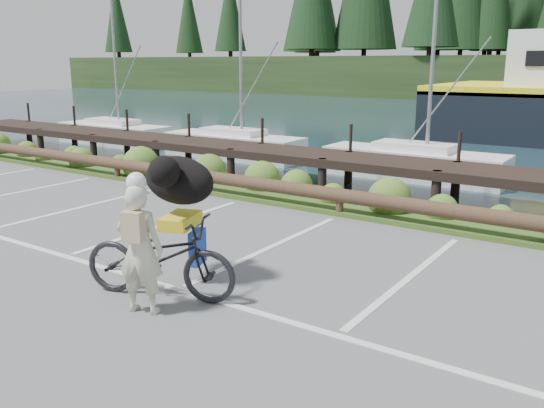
% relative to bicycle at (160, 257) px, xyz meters
% --- Properties ---
extents(ground, '(72.00, 72.00, 0.00)m').
position_rel_bicycle_xyz_m(ground, '(0.03, 0.72, -0.59)').
color(ground, '#555658').
extents(vegetation_strip, '(34.00, 1.60, 0.10)m').
position_rel_bicycle_xyz_m(vegetation_strip, '(0.03, 6.02, -0.54)').
color(vegetation_strip, '#3D5B21').
rests_on(vegetation_strip, ground).
extents(log_rail, '(32.00, 0.30, 0.60)m').
position_rel_bicycle_xyz_m(log_rail, '(0.03, 5.32, -0.59)').
color(log_rail, '#443021').
rests_on(log_rail, ground).
extents(bicycle, '(2.37, 1.44, 1.18)m').
position_rel_bicycle_xyz_m(bicycle, '(0.00, 0.00, 0.00)').
color(bicycle, black).
rests_on(bicycle, ground).
extents(cyclist, '(0.73, 0.59, 1.73)m').
position_rel_bicycle_xyz_m(cyclist, '(0.16, -0.50, 0.28)').
color(cyclist, beige).
rests_on(cyclist, ground).
extents(dog, '(0.96, 1.36, 0.71)m').
position_rel_bicycle_xyz_m(dog, '(-0.23, 0.68, 0.94)').
color(dog, black).
rests_on(dog, bicycle).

